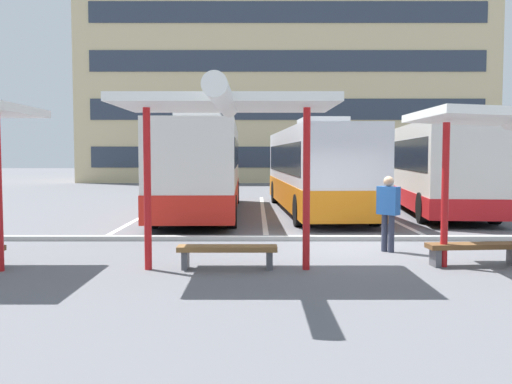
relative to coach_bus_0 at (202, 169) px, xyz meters
name	(u,v)px	position (x,y,z in m)	size (l,w,h in m)	color
ground_plane	(359,247)	(4.47, -7.80, -1.67)	(160.00, 160.00, 0.00)	slate
terminal_building	(285,94)	(4.52, 27.79, 5.78)	(33.27, 10.24, 17.60)	#D1BC8C
coach_bus_0	(202,169)	(0.00, 0.00, 0.00)	(2.90, 11.85, 3.63)	silver
coach_bus_1	(316,171)	(4.30, 0.46, -0.07)	(3.22, 11.97, 3.51)	silver
coach_bus_2	(436,167)	(8.87, 0.31, 0.06)	(3.51, 10.49, 3.68)	silver
lane_stripe_0	(153,211)	(-2.06, 0.95, -1.67)	(0.16, 14.00, 0.01)	white
lane_stripe_1	(263,211)	(2.30, 0.95, -1.67)	(0.16, 14.00, 0.01)	white
lane_stripe_2	(373,211)	(6.65, 0.95, -1.67)	(0.16, 14.00, 0.01)	white
lane_stripe_3	(483,211)	(11.00, 0.95, -1.67)	(0.16, 14.00, 0.01)	white
waiting_shelter_1	(226,107)	(1.46, -10.65, 1.42)	(4.04, 4.49, 3.33)	red
bench_2	(227,251)	(1.46, -10.32, -1.33)	(1.93, 0.43, 0.45)	brown
bench_3	(475,249)	(6.38, -10.01, -1.33)	(1.94, 0.58, 0.45)	brown
platform_kerb	(351,238)	(4.47, -6.72, -1.61)	(44.00, 0.24, 0.12)	#ADADA8
waiting_passenger_1	(388,208)	(5.02, -8.41, -0.67)	(0.51, 0.51, 1.73)	#33384C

